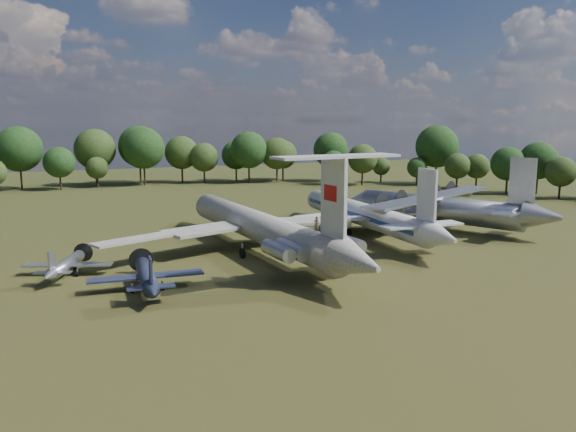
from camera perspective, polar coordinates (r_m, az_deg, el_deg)
name	(u,v)px	position (r m, az deg, el deg)	size (l,w,h in m)	color
ground	(245,257)	(75.43, -4.35, -4.13)	(300.00, 300.00, 0.00)	#213612
il62_airliner	(258,232)	(77.35, -3.04, -1.63)	(44.36, 57.66, 5.66)	silver
tu104_jet	(362,218)	(90.64, 7.56, -0.24)	(37.52, 50.02, 5.00)	#BDBDBD
an12_transport	(438,212)	(98.13, 15.01, 0.40)	(36.83, 41.16, 5.42)	#9B9DA2
small_prop_west	(147,280)	(62.08, -14.15, -6.28)	(12.17, 16.60, 2.43)	#161A32
small_prop_northwest	(67,267)	(70.83, -21.57, -4.86)	(10.17, 13.87, 2.03)	#9D9FA5
person_on_il62	(316,224)	(62.81, 2.90, -0.83)	(0.64, 0.42, 1.75)	olive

